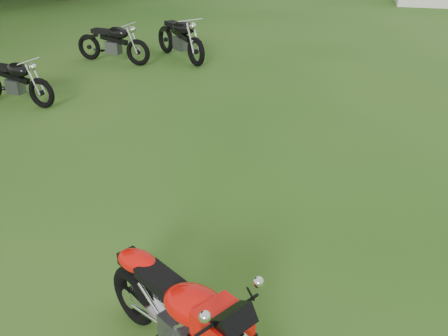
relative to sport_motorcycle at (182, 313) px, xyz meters
The scene contains 5 objects.
ground 2.05m from the sport_motorcycle, 124.58° to the left, with size 120.00×120.00×0.00m, color #205111.
sport_motorcycle is the anchor object (origin of this frame).
vintage_moto_b 9.10m from the sport_motorcycle, 136.34° to the left, with size 1.87×0.43×0.99m, color black, non-canonical shape.
vintage_moto_c 6.93m from the sport_motorcycle, 152.21° to the left, with size 1.72×0.40×0.91m, color black, non-canonical shape.
vintage_moto_d 9.14m from the sport_motorcycle, 126.50° to the left, with size 2.06×0.48×1.08m, color black, non-canonical shape.
Camera 1 is at (2.84, -3.80, 3.11)m, focal length 40.00 mm.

